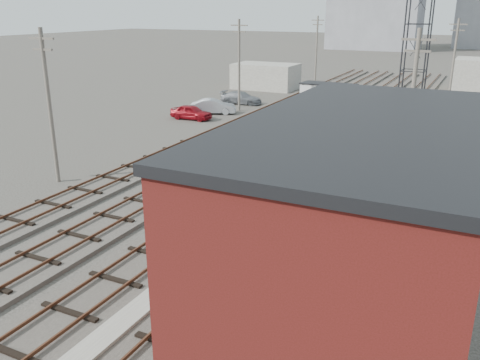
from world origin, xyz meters
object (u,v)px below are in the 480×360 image
Objects in this scene: car_silver at (213,106)px; car_grey at (241,98)px; signal_mast at (179,318)px; site_trailer at (328,95)px; car_red at (191,112)px; switch_stand at (165,194)px.

car_silver is 6.16m from car_grey.
signal_mast reaches higher than car_silver.
site_trailer reaches higher than car_silver.
signal_mast is 0.65× the size of site_trailer.
car_grey is (-17.72, 40.38, -1.56)m from signal_mast.
site_trailer reaches higher than car_red.
car_silver is 0.96× the size of car_grey.
signal_mast is 44.13m from car_grey.
site_trailer is at bearing -75.38° from car_grey.
signal_mast is at bearing -74.50° from site_trailer.
signal_mast is 44.03m from site_trailer.
signal_mast is at bearing -40.12° from switch_stand.
site_trailer is at bearing -69.10° from car_silver.
signal_mast is at bearing -176.20° from car_silver.
car_silver is (-9.50, 22.64, 0.17)m from switch_stand.
switch_stand is at bearing 125.63° from signal_mast.
site_trailer reaches higher than switch_stand.
switch_stand is 30.30m from car_grey.
car_red reaches higher than switch_stand.
signal_mast is at bearing -149.98° from car_red.
site_trailer is 1.48× the size of car_red.
switch_stand is 0.20× the size of site_trailer.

